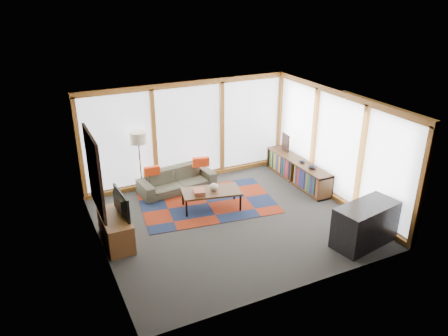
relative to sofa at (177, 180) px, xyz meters
name	(u,v)px	position (x,y,z in m)	size (l,w,h in m)	color
ground	(232,221)	(0.55, -1.95, -0.27)	(5.50, 5.50, 0.00)	#2A2927
room_envelope	(241,143)	(1.05, -1.39, 1.27)	(5.52, 5.02, 2.62)	#42372E
rug	(208,203)	(0.41, -0.98, -0.27)	(3.07, 1.97, 0.01)	maroon
sofa	(177,180)	(0.00, 0.00, 0.00)	(1.88, 0.74, 0.55)	#39392B
pillow_left	(152,171)	(-0.62, -0.03, 0.38)	(0.38, 0.11, 0.21)	red
pillow_right	(201,162)	(0.64, -0.05, 0.39)	(0.42, 0.12, 0.23)	red
floor_lamp	(140,163)	(-0.82, 0.26, 0.51)	(0.39, 0.39, 1.57)	#2F2117
coffee_table	(211,199)	(0.39, -1.21, -0.06)	(1.31, 0.65, 0.44)	#381C0F
book_stack	(199,192)	(0.09, -1.25, 0.21)	(0.24, 0.31, 0.10)	brown
vase	(214,187)	(0.46, -1.22, 0.25)	(0.20, 0.20, 0.17)	beige
bookshelf	(297,171)	(2.98, -0.87, 0.02)	(0.43, 2.37, 0.59)	#381C0F
bowl_a	(312,167)	(2.99, -1.46, 0.37)	(0.21, 0.21, 0.10)	black
bowl_b	(302,161)	(2.99, -1.04, 0.35)	(0.14, 0.14, 0.07)	black
shelf_picture	(286,142)	(3.08, -0.12, 0.55)	(0.04, 0.35, 0.46)	black
tv_console	(116,230)	(-1.90, -1.71, 0.02)	(0.49, 1.18, 0.59)	brown
television	(117,204)	(-1.82, -1.70, 0.57)	(0.87, 0.11, 0.50)	black
bar_counter	(365,224)	(2.52, -3.85, 0.15)	(1.34, 0.62, 0.85)	black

